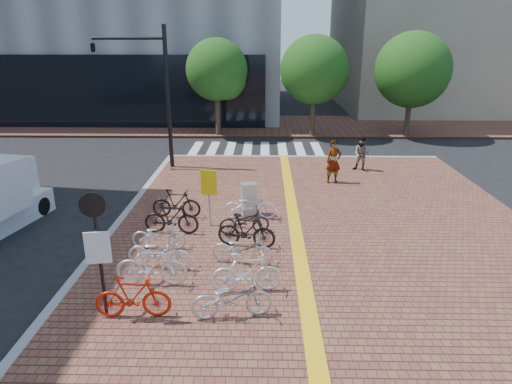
{
  "coord_description": "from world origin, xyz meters",
  "views": [
    {
      "loc": [
        0.96,
        -11.41,
        6.12
      ],
      "look_at": [
        0.7,
        2.72,
        1.3
      ],
      "focal_mm": 32.0,
      "sensor_mm": 36.0,
      "label": 1
    }
  ],
  "objects_px": {
    "bike_2": "(159,252)",
    "bike_3": "(159,235)",
    "bike_7": "(247,272)",
    "bike_11": "(250,206)",
    "bike_0": "(133,297)",
    "bike_10": "(244,221)",
    "bike_6": "(232,298)",
    "bike_4": "(171,218)",
    "bike_1": "(151,266)",
    "yellow_sign": "(209,188)",
    "traffic_light_pole": "(134,71)",
    "bike_5": "(176,203)",
    "bike_9": "(246,231)",
    "pedestrian_a": "(334,162)",
    "utility_box": "(249,199)",
    "bike_8": "(242,249)",
    "pedestrian_b": "(362,154)",
    "notice_sign": "(97,241)"
  },
  "relations": [
    {
      "from": "bike_2",
      "to": "bike_3",
      "type": "distance_m",
      "value": 1.25
    },
    {
      "from": "yellow_sign",
      "to": "notice_sign",
      "type": "relative_size",
      "value": 0.65
    },
    {
      "from": "bike_0",
      "to": "bike_6",
      "type": "distance_m",
      "value": 2.2
    },
    {
      "from": "notice_sign",
      "to": "bike_7",
      "type": "bearing_deg",
      "value": 19.59
    },
    {
      "from": "bike_4",
      "to": "pedestrian_b",
      "type": "bearing_deg",
      "value": -40.96
    },
    {
      "from": "bike_11",
      "to": "utility_box",
      "type": "distance_m",
      "value": 0.39
    },
    {
      "from": "bike_7",
      "to": "pedestrian_a",
      "type": "distance_m",
      "value": 9.57
    },
    {
      "from": "bike_1",
      "to": "bike_7",
      "type": "height_order",
      "value": "bike_1"
    },
    {
      "from": "bike_1",
      "to": "bike_11",
      "type": "bearing_deg",
      "value": -26.36
    },
    {
      "from": "bike_8",
      "to": "traffic_light_pole",
      "type": "distance_m",
      "value": 11.97
    },
    {
      "from": "bike_0",
      "to": "bike_8",
      "type": "xyz_separation_m",
      "value": [
        2.31,
        2.59,
        -0.06
      ]
    },
    {
      "from": "bike_4",
      "to": "traffic_light_pole",
      "type": "xyz_separation_m",
      "value": [
        -3.03,
        7.91,
        3.96
      ]
    },
    {
      "from": "bike_3",
      "to": "notice_sign",
      "type": "distance_m",
      "value": 3.79
    },
    {
      "from": "bike_9",
      "to": "pedestrian_b",
      "type": "bearing_deg",
      "value": -20.26
    },
    {
      "from": "yellow_sign",
      "to": "traffic_light_pole",
      "type": "height_order",
      "value": "traffic_light_pole"
    },
    {
      "from": "bike_2",
      "to": "bike_5",
      "type": "height_order",
      "value": "bike_5"
    },
    {
      "from": "pedestrian_b",
      "to": "utility_box",
      "type": "bearing_deg",
      "value": -106.26
    },
    {
      "from": "bike_2",
      "to": "bike_11",
      "type": "xyz_separation_m",
      "value": [
        2.33,
        3.61,
        0.01
      ]
    },
    {
      "from": "bike_4",
      "to": "bike_2",
      "type": "bearing_deg",
      "value": -172.53
    },
    {
      "from": "bike_6",
      "to": "bike_8",
      "type": "distance_m",
      "value": 2.56
    },
    {
      "from": "bike_3",
      "to": "traffic_light_pole",
      "type": "distance_m",
      "value": 10.28
    },
    {
      "from": "bike_8",
      "to": "traffic_light_pole",
      "type": "xyz_separation_m",
      "value": [
        -5.37,
        9.91,
        4.04
      ]
    },
    {
      "from": "bike_3",
      "to": "bike_0",
      "type": "bearing_deg",
      "value": -175.77
    },
    {
      "from": "bike_1",
      "to": "traffic_light_pole",
      "type": "bearing_deg",
      "value": 16.89
    },
    {
      "from": "bike_2",
      "to": "bike_9",
      "type": "xyz_separation_m",
      "value": [
        2.29,
        1.36,
        0.06
      ]
    },
    {
      "from": "bike_10",
      "to": "bike_11",
      "type": "relative_size",
      "value": 0.88
    },
    {
      "from": "bike_8",
      "to": "bike_11",
      "type": "distance_m",
      "value": 3.3
    },
    {
      "from": "bike_9",
      "to": "pedestrian_b",
      "type": "height_order",
      "value": "pedestrian_b"
    },
    {
      "from": "pedestrian_b",
      "to": "bike_7",
      "type": "bearing_deg",
      "value": -89.26
    },
    {
      "from": "bike_2",
      "to": "bike_4",
      "type": "height_order",
      "value": "bike_4"
    },
    {
      "from": "bike_0",
      "to": "bike_10",
      "type": "relative_size",
      "value": 1.06
    },
    {
      "from": "bike_10",
      "to": "utility_box",
      "type": "bearing_deg",
      "value": -14.13
    },
    {
      "from": "utility_box",
      "to": "bike_8",
      "type": "bearing_deg",
      "value": -91.03
    },
    {
      "from": "bike_8",
      "to": "bike_10",
      "type": "height_order",
      "value": "bike_8"
    },
    {
      "from": "traffic_light_pole",
      "to": "bike_7",
      "type": "bearing_deg",
      "value": -63.98
    },
    {
      "from": "bike_10",
      "to": "pedestrian_b",
      "type": "relative_size",
      "value": 1.0
    },
    {
      "from": "bike_4",
      "to": "bike_9",
      "type": "height_order",
      "value": "bike_4"
    },
    {
      "from": "bike_1",
      "to": "utility_box",
      "type": "height_order",
      "value": "utility_box"
    },
    {
      "from": "bike_2",
      "to": "bike_10",
      "type": "xyz_separation_m",
      "value": [
        2.19,
        2.37,
        -0.05
      ]
    },
    {
      "from": "bike_9",
      "to": "pedestrian_a",
      "type": "height_order",
      "value": "pedestrian_a"
    },
    {
      "from": "bike_9",
      "to": "yellow_sign",
      "type": "distance_m",
      "value": 2.2
    },
    {
      "from": "bike_7",
      "to": "bike_11",
      "type": "distance_m",
      "value": 4.75
    },
    {
      "from": "bike_10",
      "to": "traffic_light_pole",
      "type": "height_order",
      "value": "traffic_light_pole"
    },
    {
      "from": "bike_2",
      "to": "bike_5",
      "type": "relative_size",
      "value": 1.05
    },
    {
      "from": "bike_7",
      "to": "pedestrian_b",
      "type": "height_order",
      "value": "pedestrian_b"
    },
    {
      "from": "bike_8",
      "to": "pedestrian_b",
      "type": "bearing_deg",
      "value": -20.84
    },
    {
      "from": "yellow_sign",
      "to": "bike_6",
      "type": "bearing_deg",
      "value": -78.16
    },
    {
      "from": "bike_11",
      "to": "bike_5",
      "type": "bearing_deg",
      "value": 87.65
    },
    {
      "from": "bike_1",
      "to": "bike_11",
      "type": "distance_m",
      "value": 5.07
    },
    {
      "from": "bike_5",
      "to": "utility_box",
      "type": "distance_m",
      "value": 2.53
    }
  ]
}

